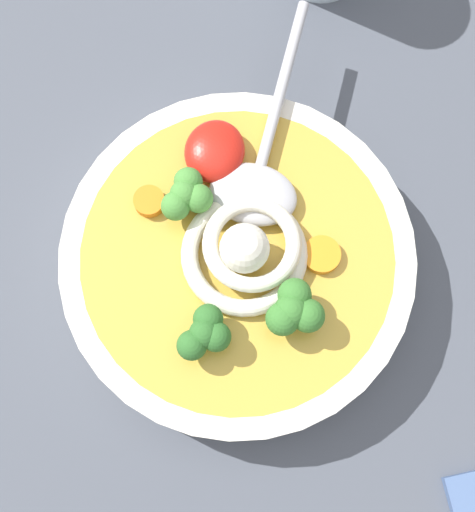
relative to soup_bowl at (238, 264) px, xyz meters
The scene contains 10 objects.
table_slab 6.04cm from the soup_bowl, 169.40° to the left, with size 133.08×133.08×4.18cm, color #474C56.
soup_bowl is the anchor object (origin of this frame).
noodle_pile 3.60cm from the soup_bowl, 66.21° to the right, with size 9.27×9.09×3.73cm.
soup_spoon 6.45cm from the soup_bowl, ahead, with size 17.24×6.05×1.60cm.
chili_sauce_dollop 8.02cm from the soup_bowl, 26.23° to the left, with size 4.57×4.11×2.06cm, color red.
broccoli_floret_front 6.53cm from the soup_bowl, 56.43° to the left, with size 3.80×3.27×3.00cm.
broccoli_floret_left 7.25cm from the soup_bowl, behind, with size 3.79×3.26×3.00cm.
broccoli_floret_far 7.05cm from the soup_bowl, 125.87° to the right, with size 4.27×3.67×3.37cm.
carrot_slice_extra_a 6.23cm from the soup_bowl, 76.31° to the right, with size 2.54×2.54×0.72cm, color orange.
carrot_slice_near_spoon 7.57cm from the soup_bowl, 71.95° to the left, with size 2.12×2.12×0.79cm, color orange.
Camera 1 is at (-7.40, -3.46, 54.85)cm, focal length 49.46 mm.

